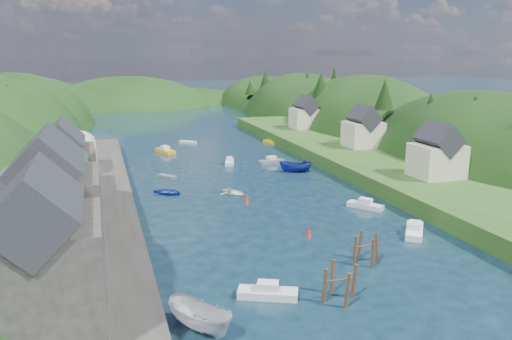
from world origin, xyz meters
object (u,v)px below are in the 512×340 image
object	(u,v)px
piling_cluster_far	(366,251)
channel_buoy_far	(247,199)
channel_buoy_near	(309,232)
piling_cluster_near	(339,286)

from	to	relation	value
piling_cluster_far	channel_buoy_far	bearing A→B (deg)	102.87
piling_cluster_far	channel_buoy_far	xyz separation A→B (m)	(-5.53, 24.19, -0.77)
piling_cluster_far	channel_buoy_far	size ratio (longest dim) A/B	3.31
channel_buoy_near	channel_buoy_far	size ratio (longest dim) A/B	1.00
piling_cluster_far	channel_buoy_near	bearing A→B (deg)	105.28
piling_cluster_far	channel_buoy_far	world-z (taller)	piling_cluster_far
piling_cluster_far	channel_buoy_near	xyz separation A→B (m)	(-2.43, 8.89, -0.77)
piling_cluster_far	channel_buoy_near	distance (m)	9.25
piling_cluster_near	channel_buoy_near	bearing A→B (deg)	76.10
channel_buoy_far	piling_cluster_near	bearing A→B (deg)	-91.27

